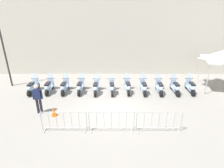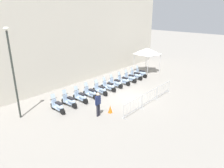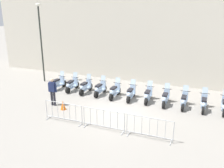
{
  "view_description": "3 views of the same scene",
  "coord_description": "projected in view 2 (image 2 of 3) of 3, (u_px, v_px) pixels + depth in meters",
  "views": [
    {
      "loc": [
        1.74,
        -9.23,
        5.61
      ],
      "look_at": [
        -0.32,
        1.81,
        0.85
      ],
      "focal_mm": 29.26,
      "sensor_mm": 36.0,
      "label": 1
    },
    {
      "loc": [
        -11.23,
        -11.53,
        6.75
      ],
      "look_at": [
        -0.42,
        1.71,
        0.8
      ],
      "focal_mm": 32.7,
      "sensor_mm": 36.0,
      "label": 2
    },
    {
      "loc": [
        6.5,
        -10.86,
        5.86
      ],
      "look_at": [
        -1.78,
        2.13,
        0.86
      ],
      "focal_mm": 39.1,
      "sensor_mm": 36.0,
      "label": 3
    }
  ],
  "objects": [
    {
      "name": "canopy_tent",
      "position": [
        148.0,
        51.0,
        23.91
      ],
      "size": [
        2.41,
        2.41,
        2.91
      ],
      "color": "silver",
      "rests_on": "ground"
    },
    {
      "name": "motorcycle_0",
      "position": [
        58.0,
        106.0,
        14.59
      ],
      "size": [
        0.59,
        1.72,
        1.24
      ],
      "color": "black",
      "rests_on": "ground"
    },
    {
      "name": "motorcycle_6",
      "position": [
        116.0,
        83.0,
        19.43
      ],
      "size": [
        0.71,
        1.71,
        1.24
      ],
      "color": "black",
      "rests_on": "ground"
    },
    {
      "name": "motorcycle_9",
      "position": [
        136.0,
        75.0,
        21.78
      ],
      "size": [
        0.68,
        1.71,
        1.24
      ],
      "color": "black",
      "rests_on": "ground"
    },
    {
      "name": "motorcycle_7",
      "position": [
        124.0,
        80.0,
        20.18
      ],
      "size": [
        0.69,
        1.71,
        1.24
      ],
      "color": "black",
      "rests_on": "ground"
    },
    {
      "name": "street_lamp",
      "position": [
        12.0,
        66.0,
        12.79
      ],
      "size": [
        0.36,
        0.36,
        6.0
      ],
      "color": "#2D332D",
      "rests_on": "ground"
    },
    {
      "name": "barrier_segment_1",
      "position": [
        150.0,
        97.0,
        15.94
      ],
      "size": [
        2.16,
        0.8,
        1.07
      ],
      "color": "#B2B5B7",
      "rests_on": "ground"
    },
    {
      "name": "motorcycle_3",
      "position": [
        91.0,
        93.0,
        17.02
      ],
      "size": [
        0.63,
        1.72,
        1.24
      ],
      "color": "black",
      "rests_on": "ground"
    },
    {
      "name": "building_facade",
      "position": [
        68.0,
        11.0,
        19.61
      ],
      "size": [
        27.98,
        7.39,
        13.83
      ],
      "primitive_type": "cube",
      "rotation": [
        0.0,
        0.0,
        0.18
      ],
      "color": "beige",
      "rests_on": "ground"
    },
    {
      "name": "motorcycle_8",
      "position": [
        130.0,
        78.0,
        20.96
      ],
      "size": [
        0.67,
        1.72,
        1.24
      ],
      "color": "black",
      "rests_on": "ground"
    },
    {
      "name": "barrier_segment_2",
      "position": [
        163.0,
        89.0,
        17.58
      ],
      "size": [
        2.16,
        0.8,
        1.07
      ],
      "color": "#B2B5B7",
      "rests_on": "ground"
    },
    {
      "name": "motorcycle_4",
      "position": [
        101.0,
        90.0,
        17.76
      ],
      "size": [
        0.63,
        1.72,
        1.24
      ],
      "color": "black",
      "rests_on": "ground"
    },
    {
      "name": "traffic_cone",
      "position": [
        110.0,
        109.0,
        14.53
      ],
      "size": [
        0.32,
        0.32,
        0.55
      ],
      "primitive_type": "cone",
      "color": "orange",
      "rests_on": "ground"
    },
    {
      "name": "motorcycle_1",
      "position": [
        70.0,
        101.0,
        15.44
      ],
      "size": [
        0.67,
        1.72,
        1.24
      ],
      "color": "black",
      "rests_on": "ground"
    },
    {
      "name": "motorcycle_10",
      "position": [
        141.0,
        73.0,
        22.62
      ],
      "size": [
        0.63,
        1.72,
        1.24
      ],
      "color": "black",
      "rests_on": "ground"
    },
    {
      "name": "officer_near_row_end",
      "position": [
        98.0,
        103.0,
        13.85
      ],
      "size": [
        0.53,
        0.32,
        1.73
      ],
      "color": "#23232D",
      "rests_on": "ground"
    },
    {
      "name": "motorcycle_2",
      "position": [
        81.0,
        97.0,
        16.22
      ],
      "size": [
        0.64,
        1.72,
        1.24
      ],
      "color": "black",
      "rests_on": "ground"
    },
    {
      "name": "motorcycle_5",
      "position": [
        109.0,
        86.0,
        18.58
      ],
      "size": [
        0.71,
        1.71,
        1.24
      ],
      "color": "black",
      "rests_on": "ground"
    },
    {
      "name": "barrier_segment_0",
      "position": [
        133.0,
        107.0,
        14.3
      ],
      "size": [
        2.16,
        0.8,
        1.07
      ],
      "color": "#B2B5B7",
      "rests_on": "ground"
    },
    {
      "name": "ground_plane",
      "position": [
        128.0,
        97.0,
        17.36
      ],
      "size": [
        120.0,
        120.0,
        0.0
      ],
      "primitive_type": "plane",
      "color": "gray"
    }
  ]
}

